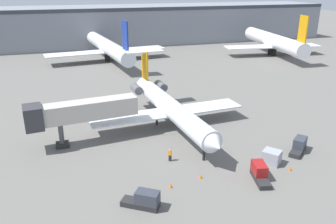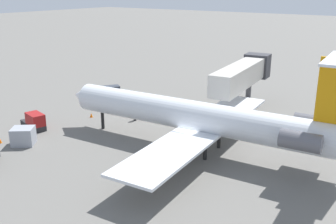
% 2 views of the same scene
% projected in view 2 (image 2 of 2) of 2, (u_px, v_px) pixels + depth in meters
% --- Properties ---
extents(ground_plane, '(400.00, 400.00, 0.10)m').
position_uv_depth(ground_plane, '(187.00, 153.00, 37.74)').
color(ground_plane, '#66635E').
extents(regional_jet, '(25.26, 31.13, 10.20)m').
position_uv_depth(regional_jet, '(202.00, 117.00, 36.96)').
color(regional_jet, silver).
rests_on(regional_jet, ground_plane).
extents(jet_bridge, '(15.72, 4.57, 6.53)m').
position_uv_depth(jet_bridge, '(244.00, 74.00, 48.96)').
color(jet_bridge, '#B7B2A8').
rests_on(jet_bridge, ground_plane).
extents(ground_crew_marshaller, '(0.47, 0.46, 1.69)m').
position_uv_depth(ground_crew_marshaller, '(135.00, 114.00, 46.40)').
color(ground_crew_marshaller, black).
rests_on(ground_crew_marshaller, ground_plane).
extents(baggage_tug_lead, '(2.32, 4.22, 1.90)m').
position_uv_depth(baggage_tug_lead, '(34.00, 122.00, 43.62)').
color(baggage_tug_lead, '#262628').
rests_on(baggage_tug_lead, ground_plane).
extents(baggage_tug_trailing, '(4.10, 3.40, 1.90)m').
position_uv_depth(baggage_tug_trailing, '(113.00, 93.00, 55.38)').
color(baggage_tug_trailing, '#262628').
rests_on(baggage_tug_trailing, ground_plane).
extents(cargo_container_uld, '(2.80, 2.84, 1.78)m').
position_uv_depth(cargo_container_uld, '(23.00, 136.00, 39.32)').
color(cargo_container_uld, '#999EA8').
rests_on(cargo_container_uld, ground_plane).
extents(traffic_cone_near, '(0.36, 0.36, 0.55)m').
position_uv_depth(traffic_cone_near, '(109.00, 106.00, 51.23)').
color(traffic_cone_near, orange).
rests_on(traffic_cone_near, ground_plane).
extents(traffic_cone_mid, '(0.36, 0.36, 0.55)m').
position_uv_depth(traffic_cone_mid, '(0.00, 141.00, 39.82)').
color(traffic_cone_mid, orange).
rests_on(traffic_cone_mid, ground_plane).
extents(traffic_cone_far, '(0.36, 0.36, 0.55)m').
position_uv_depth(traffic_cone_far, '(91.00, 115.00, 47.69)').
color(traffic_cone_far, orange).
rests_on(traffic_cone_far, ground_plane).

